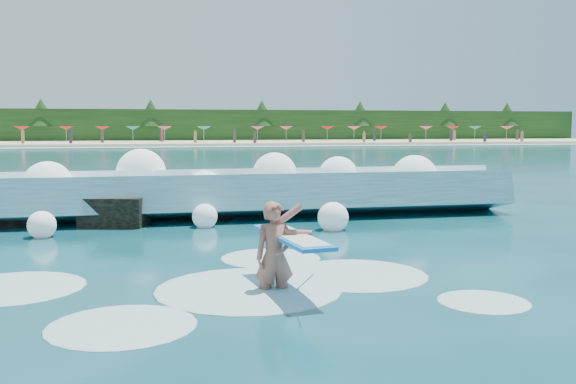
# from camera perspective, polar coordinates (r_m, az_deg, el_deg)

# --- Properties ---
(ground) EXTENTS (200.00, 200.00, 0.00)m
(ground) POSITION_cam_1_polar(r_m,az_deg,el_deg) (11.37, -5.24, -7.22)
(ground) COLOR #07303A
(ground) RESTS_ON ground
(beach) EXTENTS (140.00, 20.00, 0.40)m
(beach) POSITION_cam_1_polar(r_m,az_deg,el_deg) (89.03, -11.70, 4.27)
(beach) COLOR tan
(beach) RESTS_ON ground
(wet_band) EXTENTS (140.00, 5.00, 0.08)m
(wet_band) POSITION_cam_1_polar(r_m,az_deg,el_deg) (78.04, -11.56, 3.93)
(wet_band) COLOR silver
(wet_band) RESTS_ON ground
(treeline) EXTENTS (140.00, 4.00, 5.00)m
(treeline) POSITION_cam_1_polar(r_m,az_deg,el_deg) (98.99, -11.82, 5.75)
(treeline) COLOR black
(treeline) RESTS_ON ground
(breaking_wave) EXTENTS (19.44, 2.96, 1.68)m
(breaking_wave) POSITION_cam_1_polar(r_m,az_deg,el_deg) (18.30, -10.27, -0.43)
(breaking_wave) COLOR teal
(breaking_wave) RESTS_ON ground
(rock_cluster) EXTENTS (8.10, 3.12, 1.25)m
(rock_cluster) POSITION_cam_1_polar(r_m,az_deg,el_deg) (18.04, -16.22, -1.27)
(rock_cluster) COLOR black
(rock_cluster) RESTS_ON ground
(surfer_with_board) EXTENTS (1.02, 2.90, 1.72)m
(surfer_with_board) POSITION_cam_1_polar(r_m,az_deg,el_deg) (9.93, -0.85, -5.38)
(surfer_with_board) COLOR #9F594A
(surfer_with_board) RESTS_ON ground
(wave_spray) EXTENTS (15.37, 4.77, 2.07)m
(wave_spray) POSITION_cam_1_polar(r_m,az_deg,el_deg) (18.19, -11.87, 0.94)
(wave_spray) COLOR white
(wave_spray) RESTS_ON ground
(surf_foam) EXTENTS (8.77, 5.74, 0.15)m
(surf_foam) POSITION_cam_1_polar(r_m,az_deg,el_deg) (10.55, -4.81, -8.26)
(surf_foam) COLOR silver
(surf_foam) RESTS_ON ground
(beach_umbrellas) EXTENTS (110.28, 6.90, 0.50)m
(beach_umbrellas) POSITION_cam_1_polar(r_m,az_deg,el_deg) (90.81, -11.72, 5.59)
(beach_umbrellas) COLOR red
(beach_umbrellas) RESTS_ON ground
(beachgoers) EXTENTS (100.65, 12.03, 1.92)m
(beachgoers) POSITION_cam_1_polar(r_m,az_deg,el_deg) (86.36, -15.63, 4.74)
(beachgoers) COLOR #3F332D
(beachgoers) RESTS_ON ground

